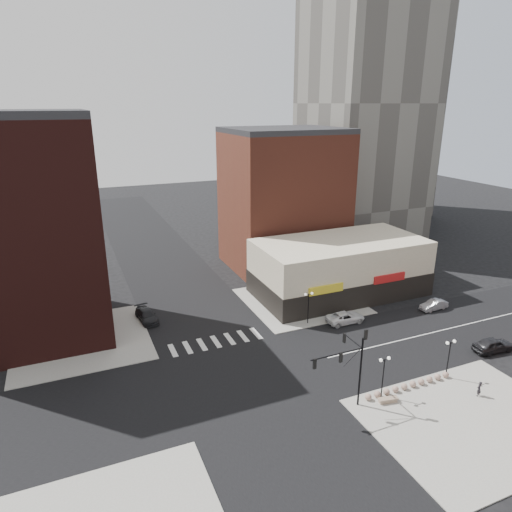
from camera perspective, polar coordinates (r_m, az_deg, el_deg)
ground at (r=47.80m, az=-1.72°, el=-15.07°), size 240.00×240.00×0.00m
road_ew at (r=47.79m, az=-1.72°, el=-15.06°), size 200.00×14.00×0.02m
road_ns at (r=47.79m, az=-1.72°, el=-15.06°), size 14.00×200.00×0.02m
sidewalk_nw at (r=57.99m, az=-20.92°, el=-9.86°), size 15.00×15.00×0.12m
sidewalk_ne at (r=64.75m, az=5.59°, el=-5.59°), size 15.00×15.00×0.12m
sidewalk_se at (r=46.39m, az=25.29°, el=-18.19°), size 18.00×14.00×0.12m
building_nw at (r=57.54m, az=-27.01°, el=2.46°), size 16.00×15.00×25.00m
building_ne_midrise at (r=76.07m, az=3.45°, el=6.82°), size 18.00×15.00×22.00m
tower_far at (r=120.01m, az=17.02°, el=24.81°), size 18.00×18.00×82.00m
building_ne_row at (r=67.09m, az=10.36°, el=-1.94°), size 24.20×12.20×8.00m
traffic_signal at (r=42.25m, az=11.67°, el=-12.47°), size 5.59×3.09×7.77m
street_lamp_se_a at (r=45.02m, az=15.72°, el=-13.20°), size 1.22×0.32×4.16m
street_lamp_se_b at (r=49.95m, az=23.07°, el=-10.71°), size 1.22×0.32×4.16m
street_lamp_ne at (r=57.15m, az=6.58°, el=-5.48°), size 1.22×0.32×4.16m
bollard_row at (r=48.38m, az=18.52°, el=-15.08°), size 10.08×0.63×0.63m
white_suv at (r=59.35m, az=11.10°, el=-7.54°), size 5.08×2.40×1.40m
dark_sedan_east at (r=58.32m, az=27.52°, el=-9.82°), size 4.87×2.26×1.62m
silver_sedan at (r=66.21m, az=21.33°, el=-5.72°), size 4.07×1.55×1.33m
dark_sedan_north at (r=60.35m, az=-13.50°, el=-7.24°), size 2.65×5.18×1.44m
pedestrian at (r=49.51m, az=26.11°, el=-14.68°), size 0.64×0.50×1.53m
stone_bench at (r=45.97m, az=16.16°, el=-16.90°), size 1.96×0.89×0.44m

